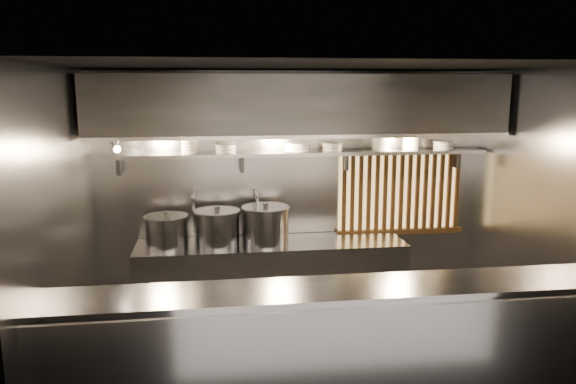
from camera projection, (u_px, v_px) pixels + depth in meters
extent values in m
plane|color=black|center=(315.00, 364.00, 5.40)|extent=(4.50, 4.50, 0.00)
plane|color=black|center=(318.00, 66.00, 4.87)|extent=(4.50, 4.50, 0.00)
plane|color=gray|center=(293.00, 192.00, 6.60)|extent=(4.50, 0.00, 4.50)
plane|color=gray|center=(60.00, 231.00, 4.84)|extent=(0.00, 3.00, 3.00)
plane|color=gray|center=(545.00, 215.00, 5.44)|extent=(0.00, 3.00, 3.00)
cube|color=#949499|center=(338.00, 357.00, 4.37)|extent=(4.50, 0.50, 1.10)
cube|color=#939399|center=(346.00, 374.00, 4.12)|extent=(4.50, 0.02, 1.01)
cube|color=#949499|center=(340.00, 289.00, 4.27)|extent=(4.50, 0.56, 0.03)
cube|color=#949499|center=(272.00, 281.00, 6.38)|extent=(3.00, 0.70, 0.90)
cube|color=#949499|center=(295.00, 153.00, 6.33)|extent=(4.40, 0.34, 0.04)
cube|color=#2D2D30|center=(299.00, 105.00, 6.02)|extent=(4.40, 0.80, 0.65)
cube|color=#949499|center=(305.00, 137.00, 5.68)|extent=(4.40, 0.03, 0.04)
cube|color=#EFC16B|center=(400.00, 191.00, 6.76)|extent=(1.50, 0.02, 0.92)
cube|color=brown|center=(403.00, 151.00, 6.61)|extent=(1.56, 0.06, 0.06)
cube|color=brown|center=(400.00, 232.00, 6.80)|extent=(1.56, 0.06, 0.06)
cube|color=brown|center=(344.00, 194.00, 6.61)|extent=(0.04, 0.04, 0.92)
cube|color=brown|center=(352.00, 193.00, 6.63)|extent=(0.04, 0.04, 0.92)
cube|color=brown|center=(361.00, 193.00, 6.64)|extent=(0.04, 0.04, 0.92)
cube|color=brown|center=(369.00, 193.00, 6.65)|extent=(0.04, 0.04, 0.92)
cube|color=brown|center=(377.00, 193.00, 6.67)|extent=(0.04, 0.04, 0.92)
cube|color=brown|center=(385.00, 192.00, 6.68)|extent=(0.04, 0.04, 0.92)
cube|color=brown|center=(393.00, 192.00, 6.69)|extent=(0.04, 0.04, 0.92)
cube|color=brown|center=(401.00, 192.00, 6.71)|extent=(0.04, 0.04, 0.92)
cube|color=brown|center=(409.00, 192.00, 6.72)|extent=(0.04, 0.04, 0.92)
cube|color=brown|center=(417.00, 192.00, 6.73)|extent=(0.04, 0.04, 0.92)
cube|color=brown|center=(425.00, 191.00, 6.75)|extent=(0.04, 0.04, 0.92)
cube|color=brown|center=(433.00, 191.00, 6.76)|extent=(0.04, 0.04, 0.92)
cube|color=brown|center=(441.00, 191.00, 6.77)|extent=(0.04, 0.04, 0.92)
cube|color=brown|center=(449.00, 191.00, 6.79)|extent=(0.04, 0.04, 0.92)
cube|color=brown|center=(457.00, 191.00, 6.80)|extent=(0.04, 0.04, 0.92)
cylinder|color=silver|center=(195.00, 213.00, 6.43)|extent=(0.03, 0.03, 0.48)
sphere|color=silver|center=(194.00, 193.00, 6.39)|extent=(0.04, 0.04, 0.04)
cylinder|color=silver|center=(194.00, 195.00, 6.26)|extent=(0.03, 0.26, 0.03)
sphere|color=silver|center=(193.00, 197.00, 6.14)|extent=(0.04, 0.04, 0.04)
cylinder|color=silver|center=(193.00, 204.00, 6.15)|extent=(0.03, 0.03, 0.14)
cylinder|color=silver|center=(255.00, 212.00, 6.53)|extent=(0.03, 0.03, 0.48)
sphere|color=silver|center=(255.00, 191.00, 6.48)|extent=(0.04, 0.04, 0.04)
cylinder|color=silver|center=(256.00, 193.00, 6.36)|extent=(0.03, 0.26, 0.03)
sphere|color=silver|center=(257.00, 196.00, 6.23)|extent=(0.04, 0.04, 0.04)
cylinder|color=silver|center=(257.00, 202.00, 6.24)|extent=(0.03, 0.03, 0.14)
cone|color=#949499|center=(114.00, 143.00, 5.58)|extent=(0.25, 0.27, 0.20)
sphere|color=#FFE0B2|center=(117.00, 149.00, 5.58)|extent=(0.07, 0.07, 0.07)
cylinder|color=#2D2D30|center=(115.00, 134.00, 5.67)|extent=(0.02, 0.22, 0.02)
cylinder|color=#2D2D30|center=(288.00, 140.00, 6.17)|extent=(0.01, 0.01, 0.12)
sphere|color=#FFE0B2|center=(288.00, 148.00, 6.19)|extent=(0.09, 0.09, 0.09)
cylinder|color=#949499|center=(167.00, 233.00, 6.07)|extent=(0.59, 0.59, 0.32)
cylinder|color=#949499|center=(166.00, 217.00, 6.04)|extent=(0.63, 0.63, 0.03)
cylinder|color=#2D2D30|center=(166.00, 214.00, 6.03)|extent=(0.06, 0.06, 0.04)
cylinder|color=#949499|center=(217.00, 229.00, 6.16)|extent=(0.64, 0.64, 0.36)
cylinder|color=#949499|center=(217.00, 212.00, 6.12)|extent=(0.68, 0.68, 0.03)
cylinder|color=#2D2D30|center=(217.00, 209.00, 6.11)|extent=(0.06, 0.06, 0.04)
cylinder|color=#949499|center=(266.00, 227.00, 6.21)|extent=(0.66, 0.66, 0.39)
cylinder|color=#949499|center=(266.00, 208.00, 6.17)|extent=(0.70, 0.70, 0.03)
cylinder|color=#2D2D30|center=(266.00, 205.00, 6.17)|extent=(0.06, 0.06, 0.04)
cylinder|color=white|center=(189.00, 151.00, 6.17)|extent=(0.18, 0.18, 0.03)
cylinder|color=white|center=(189.00, 148.00, 6.16)|extent=(0.18, 0.18, 0.03)
cylinder|color=white|center=(189.00, 145.00, 6.15)|extent=(0.18, 0.18, 0.03)
cylinder|color=white|center=(189.00, 141.00, 6.14)|extent=(0.18, 0.18, 0.03)
cylinder|color=white|center=(189.00, 139.00, 6.14)|extent=(0.20, 0.20, 0.01)
cylinder|color=white|center=(226.00, 151.00, 6.22)|extent=(0.22, 0.22, 0.03)
cylinder|color=white|center=(226.00, 147.00, 6.21)|extent=(0.22, 0.22, 0.03)
cylinder|color=white|center=(225.00, 145.00, 6.21)|extent=(0.24, 0.24, 0.01)
cylinder|color=white|center=(299.00, 150.00, 6.33)|extent=(0.23, 0.23, 0.03)
cylinder|color=white|center=(299.00, 146.00, 6.32)|extent=(0.23, 0.23, 0.03)
cylinder|color=white|center=(299.00, 144.00, 6.32)|extent=(0.25, 0.25, 0.01)
cylinder|color=white|center=(332.00, 149.00, 6.38)|extent=(0.22, 0.22, 0.03)
cylinder|color=white|center=(332.00, 146.00, 6.37)|extent=(0.22, 0.22, 0.03)
cylinder|color=white|center=(332.00, 143.00, 6.37)|extent=(0.24, 0.24, 0.01)
cylinder|color=white|center=(381.00, 148.00, 6.46)|extent=(0.21, 0.21, 0.03)
cylinder|color=white|center=(381.00, 145.00, 6.45)|extent=(0.21, 0.21, 0.03)
cylinder|color=white|center=(381.00, 142.00, 6.44)|extent=(0.21, 0.21, 0.03)
cylinder|color=white|center=(381.00, 139.00, 6.44)|extent=(0.21, 0.21, 0.03)
cylinder|color=white|center=(381.00, 136.00, 6.43)|extent=(0.23, 0.23, 0.01)
cylinder|color=white|center=(411.00, 148.00, 6.51)|extent=(0.19, 0.19, 0.03)
cylinder|color=white|center=(411.00, 145.00, 6.50)|extent=(0.19, 0.19, 0.03)
cylinder|color=white|center=(411.00, 141.00, 6.49)|extent=(0.19, 0.19, 0.03)
cylinder|color=white|center=(411.00, 138.00, 6.48)|extent=(0.19, 0.19, 0.03)
cylinder|color=white|center=(411.00, 136.00, 6.48)|extent=(0.21, 0.21, 0.01)
cylinder|color=white|center=(443.00, 147.00, 6.56)|extent=(0.23, 0.23, 0.03)
cylinder|color=white|center=(443.00, 144.00, 6.55)|extent=(0.23, 0.23, 0.03)
cylinder|color=white|center=(444.00, 142.00, 6.55)|extent=(0.25, 0.25, 0.01)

